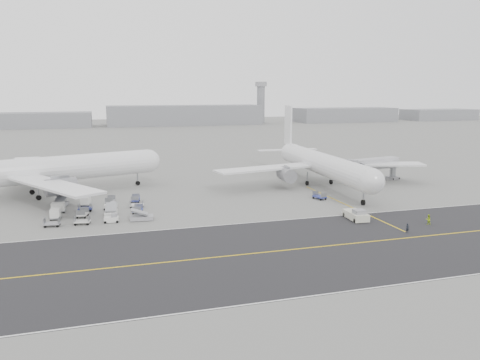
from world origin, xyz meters
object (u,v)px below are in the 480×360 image
object	(u,v)px
control_tower	(261,102)
airliner_b	(320,163)
jet_bridge	(374,165)
ground_crew_b	(428,219)
airliner_a	(35,171)
pushback_tug	(356,215)
ground_crew_a	(407,228)

from	to	relation	value
control_tower	airliner_b	bearing A→B (deg)	-105.43
airliner_b	jet_bridge	xyz separation A→B (m)	(15.78, 0.42, -1.16)
control_tower	jet_bridge	distance (m)	243.73
jet_bridge	ground_crew_b	xyz separation A→B (m)	(-13.25, -39.00, -3.52)
airliner_a	ground_crew_b	xyz separation A→B (m)	(70.01, -43.96, -5.09)
control_tower	airliner_b	xyz separation A→B (m)	(-65.87, -238.66, -10.65)
airliner_a	airliner_b	bearing A→B (deg)	-112.55
control_tower	airliner_b	distance (m)	247.81
airliner_a	jet_bridge	size ratio (longest dim) A/B	3.43
airliner_a	airliner_b	size ratio (longest dim) A/B	1.04
pushback_tug	ground_crew_b	xyz separation A→B (m)	(10.67, -6.58, 0.03)
ground_crew_a	pushback_tug	bearing A→B (deg)	112.76
control_tower	pushback_tug	distance (m)	281.02
airliner_b	ground_crew_b	world-z (taller)	airliner_b
airliner_a	jet_bridge	distance (m)	83.43
control_tower	airliner_a	xyz separation A→B (m)	(-133.35, -233.28, -10.24)
airliner_b	ground_crew_b	distance (m)	38.95
airliner_a	ground_crew_b	size ratio (longest dim) A/B	31.61
jet_bridge	ground_crew_b	size ratio (longest dim) A/B	9.22
jet_bridge	control_tower	bearing A→B (deg)	65.78
pushback_tug	control_tower	bearing A→B (deg)	78.20
ground_crew_b	ground_crew_a	bearing A→B (deg)	37.98
airliner_a	ground_crew_a	xyz separation A→B (m)	(63.28, -47.31, -5.19)
ground_crew_b	airliner_a	bearing A→B (deg)	-20.57
airliner_a	ground_crew_a	distance (m)	79.18
control_tower	pushback_tug	size ratio (longest dim) A/B	4.07
control_tower	pushback_tug	xyz separation A→B (m)	(-74.00, -270.66, -15.36)
control_tower	airliner_b	world-z (taller)	control_tower
airliner_a	airliner_b	xyz separation A→B (m)	(67.48, -5.38, -0.42)
jet_bridge	ground_crew_b	distance (m)	41.34
airliner_a	ground_crew_a	bearing A→B (deg)	-144.78
control_tower	jet_bridge	bearing A→B (deg)	-101.87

